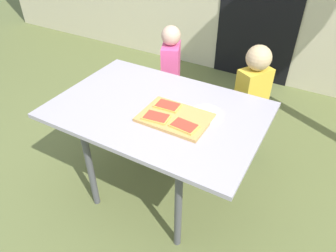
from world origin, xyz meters
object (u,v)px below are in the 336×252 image
at_px(child_right, 251,97).
at_px(pizza_slice_near_right, 184,126).
at_px(pizza_slice_near_left, 156,117).
at_px(child_left, 171,76).
at_px(cutting_board, 175,118).
at_px(pizza_slice_far_left, 168,106).
at_px(plate_white_right, 206,114).
at_px(dining_table, 158,117).

bearing_deg(child_right, pizza_slice_near_right, -101.42).
height_order(pizza_slice_near_right, child_right, child_right).
bearing_deg(pizza_slice_near_left, child_right, 67.18).
bearing_deg(child_left, child_right, -0.82).
distance_m(cutting_board, pizza_slice_far_left, 0.11).
height_order(pizza_slice_near_right, pizza_slice_far_left, same).
height_order(pizza_slice_near_right, plate_white_right, pizza_slice_near_right).
bearing_deg(child_right, child_left, 179.18).
height_order(pizza_slice_near_left, child_right, child_right).
distance_m(dining_table, cutting_board, 0.18).
relative_size(child_left, child_right, 1.01).
xyz_separation_m(dining_table, pizza_slice_near_left, (0.06, -0.12, 0.10)).
bearing_deg(child_right, dining_table, -120.26).
bearing_deg(child_left, cutting_board, -59.15).
relative_size(cutting_board, pizza_slice_near_left, 2.52).
height_order(pizza_slice_near_left, child_left, child_left).
bearing_deg(child_right, cutting_board, -109.06).
distance_m(pizza_slice_near_left, pizza_slice_far_left, 0.14).
relative_size(pizza_slice_near_left, plate_white_right, 0.80).
xyz_separation_m(dining_table, child_right, (0.41, 0.70, -0.10)).
height_order(pizza_slice_far_left, plate_white_right, pizza_slice_far_left).
height_order(child_left, child_right, child_left).
bearing_deg(dining_table, plate_white_right, 16.34).
height_order(dining_table, plate_white_right, plate_white_right).
xyz_separation_m(pizza_slice_near_right, plate_white_right, (0.05, 0.20, -0.02)).
bearing_deg(plate_white_right, child_left, 133.49).
bearing_deg(child_left, plate_white_right, -46.51).
relative_size(pizza_slice_near_left, child_left, 0.16).
bearing_deg(plate_white_right, pizza_slice_far_left, -164.22).
bearing_deg(pizza_slice_far_left, cutting_board, -36.89).
height_order(pizza_slice_near_right, child_left, child_left).
bearing_deg(pizza_slice_near_right, plate_white_right, 76.72).
relative_size(pizza_slice_far_left, plate_white_right, 0.78).
xyz_separation_m(pizza_slice_near_left, child_left, (-0.37, 0.83, -0.21)).
bearing_deg(pizza_slice_near_right, pizza_slice_far_left, 144.04).
distance_m(cutting_board, pizza_slice_near_right, 0.12).
xyz_separation_m(cutting_board, child_left, (-0.45, 0.76, -0.19)).
bearing_deg(pizza_slice_near_left, plate_white_right, 41.93).
xyz_separation_m(pizza_slice_near_right, pizza_slice_near_left, (-0.18, -0.01, 0.00)).
bearing_deg(child_right, pizza_slice_near_left, -112.82).
distance_m(pizza_slice_near_left, child_right, 0.91).
distance_m(dining_table, pizza_slice_far_left, 0.12).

